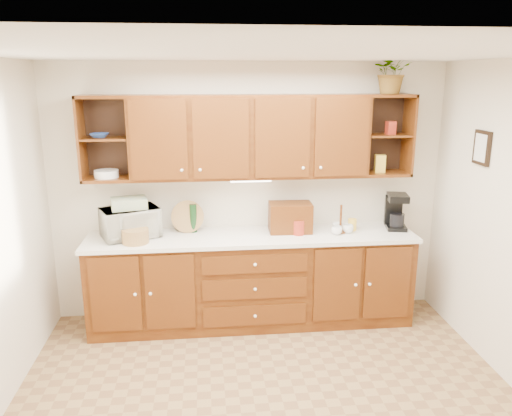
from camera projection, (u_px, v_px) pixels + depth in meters
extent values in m
plane|color=olive|center=(270.00, 411.00, 3.78)|extent=(4.00, 4.00, 0.00)
plane|color=white|center=(273.00, 53.00, 3.11)|extent=(4.00, 4.00, 0.00)
plane|color=beige|center=(249.00, 192.00, 5.13)|extent=(4.00, 0.00, 4.00)
cube|color=#3A1606|center=(252.00, 281.00, 5.06)|extent=(3.20, 0.60, 0.90)
cube|color=white|center=(252.00, 237.00, 4.93)|extent=(3.24, 0.64, 0.04)
cube|color=#3A1606|center=(250.00, 137.00, 4.82)|extent=(2.30, 0.33, 0.80)
cube|color=black|center=(108.00, 137.00, 4.83)|extent=(0.45, 0.02, 0.80)
cube|color=black|center=(382.00, 133.00, 5.10)|extent=(0.45, 0.02, 0.80)
cube|color=#3A1606|center=(105.00, 139.00, 4.68)|extent=(0.43, 0.30, 0.02)
cube|color=#3A1606|center=(388.00, 135.00, 4.96)|extent=(0.43, 0.30, 0.02)
cube|color=#3A1606|center=(390.00, 96.00, 4.86)|extent=(0.45, 0.33, 0.03)
cube|color=white|center=(251.00, 180.00, 4.88)|extent=(0.40, 0.05, 0.02)
cube|color=black|center=(482.00, 148.00, 4.37)|extent=(0.03, 0.24, 0.30)
cylinder|color=olive|center=(135.00, 236.00, 4.67)|extent=(0.32, 0.32, 0.14)
imported|color=beige|center=(130.00, 223.00, 4.83)|extent=(0.62, 0.54, 0.29)
cube|color=#E5CA6C|center=(129.00, 203.00, 4.78)|extent=(0.38, 0.31, 0.10)
cylinder|color=black|center=(193.00, 218.00, 4.98)|extent=(0.07, 0.07, 0.29)
cylinder|color=olive|center=(188.00, 231.00, 5.02)|extent=(0.33, 0.10, 0.32)
cube|color=#3A1606|center=(290.00, 217.00, 5.00)|extent=(0.43, 0.28, 0.30)
cylinder|color=#3A1606|center=(341.00, 219.00, 4.96)|extent=(0.02, 0.02, 0.29)
cylinder|color=#3A1606|center=(340.00, 232.00, 4.99)|extent=(0.12, 0.12, 0.02)
imported|color=white|center=(348.00, 229.00, 4.98)|extent=(0.13, 0.13, 0.08)
imported|color=white|center=(336.00, 227.00, 5.05)|extent=(0.13, 0.13, 0.08)
imported|color=white|center=(337.00, 230.00, 4.93)|extent=(0.13, 0.13, 0.08)
cylinder|color=maroon|center=(299.00, 227.00, 4.92)|extent=(0.14, 0.14, 0.14)
cylinder|color=white|center=(296.00, 223.00, 5.03)|extent=(0.10, 0.10, 0.17)
cylinder|color=yellow|center=(352.00, 225.00, 5.06)|extent=(0.11, 0.11, 0.12)
cube|color=black|center=(396.00, 227.00, 5.12)|extent=(0.24, 0.29, 0.04)
cube|color=black|center=(393.00, 210.00, 5.17)|extent=(0.18, 0.09, 0.31)
cube|color=black|center=(398.00, 198.00, 5.04)|extent=(0.24, 0.29, 0.07)
cylinder|color=black|center=(397.00, 220.00, 5.08)|extent=(0.17, 0.17, 0.14)
imported|color=navy|center=(99.00, 136.00, 4.65)|extent=(0.18, 0.18, 0.04)
cylinder|color=white|center=(106.00, 174.00, 4.76)|extent=(0.28, 0.28, 0.07)
cube|color=yellow|center=(380.00, 164.00, 5.01)|extent=(0.11, 0.09, 0.18)
cube|color=maroon|center=(391.00, 128.00, 4.92)|extent=(0.09, 0.09, 0.13)
imported|color=#999999|center=(392.00, 71.00, 4.75)|extent=(0.46, 0.42, 0.43)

